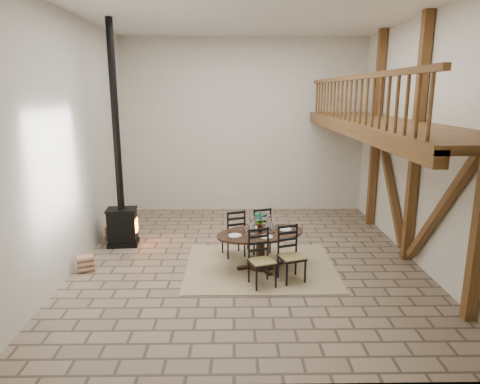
{
  "coord_description": "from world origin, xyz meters",
  "views": [
    {
      "loc": [
        -0.3,
        -8.55,
        3.49
      ],
      "look_at": [
        -0.17,
        0.4,
        1.38
      ],
      "focal_mm": 32.0,
      "sensor_mm": 36.0,
      "label": 1
    }
  ],
  "objects_px": {
    "dining_table": "(260,247)",
    "wood_stove": "(121,198)",
    "log_basket": "(116,233)",
    "log_stack": "(86,264)"
  },
  "relations": [
    {
      "from": "log_stack",
      "to": "dining_table",
      "type": "bearing_deg",
      "value": 2.44
    },
    {
      "from": "wood_stove",
      "to": "log_stack",
      "type": "xyz_separation_m",
      "value": [
        -0.37,
        -1.51,
        -0.96
      ]
    },
    {
      "from": "dining_table",
      "to": "log_basket",
      "type": "height_order",
      "value": "dining_table"
    },
    {
      "from": "wood_stove",
      "to": "log_stack",
      "type": "relative_size",
      "value": 13.24
    },
    {
      "from": "dining_table",
      "to": "log_stack",
      "type": "distance_m",
      "value": 3.49
    },
    {
      "from": "log_basket",
      "to": "log_stack",
      "type": "height_order",
      "value": "log_basket"
    },
    {
      "from": "wood_stove",
      "to": "log_basket",
      "type": "bearing_deg",
      "value": 121.58
    },
    {
      "from": "wood_stove",
      "to": "log_stack",
      "type": "distance_m",
      "value": 1.82
    },
    {
      "from": "dining_table",
      "to": "wood_stove",
      "type": "xyz_separation_m",
      "value": [
        -3.11,
        1.36,
        0.69
      ]
    },
    {
      "from": "log_basket",
      "to": "log_stack",
      "type": "xyz_separation_m",
      "value": [
        -0.09,
        -1.88,
        -0.01
      ]
    }
  ]
}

